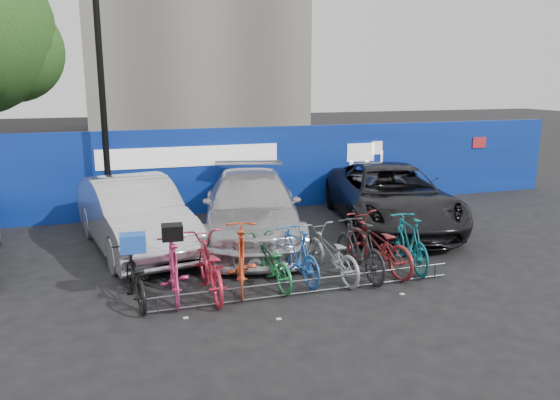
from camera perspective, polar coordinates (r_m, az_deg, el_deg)
name	(u,v)px	position (r m, az deg, el deg)	size (l,w,h in m)	color
ground	(296,283)	(10.32, 1.72, -8.66)	(100.00, 100.00, 0.00)	black
hoarding	(226,170)	(15.61, -5.71, 3.14)	(22.00, 0.18, 2.40)	navy
lamppost	(102,98)	(14.46, -18.06, 10.09)	(0.25, 0.50, 6.11)	black
bike_rack	(308,286)	(9.74, 2.93, -8.97)	(5.60, 0.03, 0.30)	#595B60
car_1	(134,215)	(12.48, -14.98, -1.51)	(1.69, 4.84, 1.59)	silver
car_2	(252,208)	(12.77, -2.99, -0.82)	(2.21, 5.43, 1.58)	#BDBCC1
car_3	(390,196)	(14.28, 11.45, 0.37)	(2.62, 5.68, 1.58)	black
bike_0	(135,277)	(9.64, -14.93, -7.79)	(0.60, 1.72, 0.91)	black
bike_1	(174,269)	(9.65, -11.04, -7.08)	(0.50, 1.76, 1.06)	#D73672
bike_2	(209,266)	(9.72, -7.40, -6.86)	(0.69, 1.98, 1.04)	#BE2338
bike_3	(241,256)	(9.95, -4.05, -5.90)	(0.55, 1.96, 1.18)	#CD4721
bike_4	(270,261)	(10.09, -1.09, -6.40)	(0.61, 1.75, 0.92)	#1E793E
bike_5	(297,254)	(10.27, 1.76, -5.71)	(0.49, 1.72, 1.04)	blue
bike_6	(331,254)	(10.45, 5.38, -5.60)	(0.65, 1.86, 0.98)	#95989C
bike_7	(360,249)	(10.58, 8.31, -5.04)	(0.53, 1.87, 1.12)	#262629
bike_8	(378,244)	(10.97, 10.18, -4.55)	(0.73, 2.08, 1.09)	maroon
bike_9	(409,242)	(11.22, 13.31, -4.30)	(0.52, 1.83, 1.10)	#136E79
cargo_crate	(133,243)	(9.45, -15.13, -4.35)	(0.42, 0.32, 0.30)	blue
cargo_topcase	(172,232)	(9.46, -11.21, -3.32)	(0.35, 0.32, 0.26)	black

